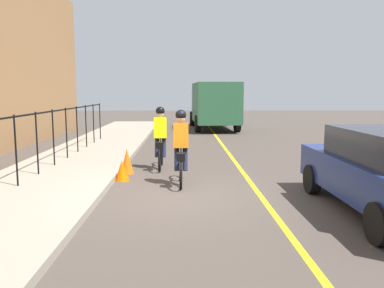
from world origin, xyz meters
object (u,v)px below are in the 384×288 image
(cyclist_follow, at_px, (181,148))
(traffic_cone_near, at_px, (127,161))
(traffic_cone_far, at_px, (122,170))
(cyclist_lead, at_px, (160,138))
(box_truck_background, at_px, (214,104))

(cyclist_follow, bearing_deg, traffic_cone_near, 47.97)
(cyclist_follow, height_order, traffic_cone_far, cyclist_follow)
(cyclist_follow, distance_m, traffic_cone_far, 1.71)
(cyclist_lead, relative_size, cyclist_follow, 1.00)
(traffic_cone_far, bearing_deg, cyclist_follow, -107.70)
(box_truck_background, bearing_deg, cyclist_lead, 165.93)
(box_truck_background, height_order, traffic_cone_near, box_truck_background)
(cyclist_lead, xyz_separation_m, cyclist_follow, (-2.02, -0.61, 0.00))
(traffic_cone_near, bearing_deg, box_truck_background, -14.49)
(cyclist_lead, xyz_separation_m, traffic_cone_far, (-1.54, 0.89, -0.65))
(cyclist_follow, xyz_separation_m, traffic_cone_near, (1.35, 1.50, -0.56))
(cyclist_follow, bearing_deg, traffic_cone_far, 72.39)
(cyclist_lead, relative_size, traffic_cone_far, 3.48)
(cyclist_lead, bearing_deg, traffic_cone_near, 127.00)
(cyclist_lead, height_order, cyclist_follow, same)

